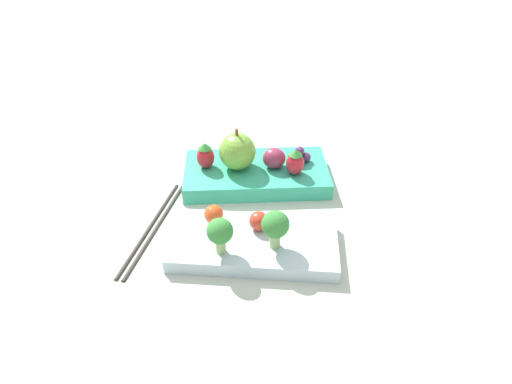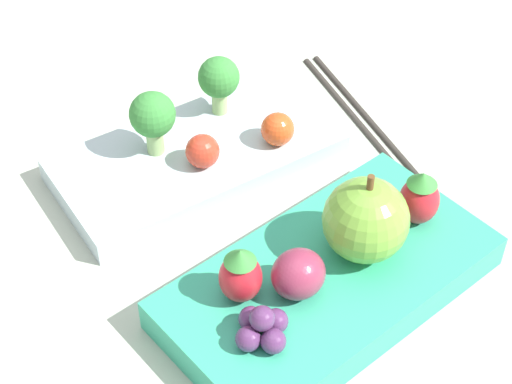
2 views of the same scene
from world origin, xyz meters
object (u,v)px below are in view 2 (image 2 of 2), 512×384
(cherry_tomato_1, at_px, (203,151))
(strawberry_0, at_px, (420,198))
(grape_cluster, at_px, (262,328))
(bento_box_savoury, at_px, (197,158))
(cherry_tomato_0, at_px, (278,129))
(bento_box_fruit, at_px, (325,284))
(broccoli_floret_0, at_px, (153,117))
(apple, at_px, (366,220))
(broccoli_floret_1, at_px, (219,79))
(strawberry_1, at_px, (240,275))
(chopsticks_pair, at_px, (367,123))
(plum, at_px, (298,274))

(cherry_tomato_1, distance_m, strawberry_0, 0.17)
(strawberry_0, bearing_deg, grape_cluster, -175.25)
(bento_box_savoury, xyz_separation_m, cherry_tomato_0, (0.05, -0.03, 0.02))
(bento_box_fruit, relative_size, broccoli_floret_0, 4.27)
(bento_box_savoury, distance_m, apple, 0.17)
(cherry_tomato_1, bearing_deg, grape_cluster, -114.03)
(broccoli_floret_0, bearing_deg, broccoli_floret_1, 7.31)
(apple, bearing_deg, bento_box_savoury, 97.93)
(broccoli_floret_1, bearing_deg, cherry_tomato_0, -78.69)
(bento_box_savoury, xyz_separation_m, grape_cluster, (-0.08, -0.18, 0.03))
(bento_box_fruit, bearing_deg, cherry_tomato_0, 63.60)
(broccoli_floret_1, xyz_separation_m, apple, (-0.02, -0.19, 0.00))
(strawberry_1, bearing_deg, grape_cluster, -106.69)
(strawberry_1, bearing_deg, chopsticks_pair, 24.58)
(strawberry_0, xyz_separation_m, chopsticks_pair, (0.07, 0.12, -0.04))
(bento_box_fruit, bearing_deg, bento_box_savoury, 86.75)
(bento_box_savoury, xyz_separation_m, strawberry_0, (0.07, -0.17, 0.04))
(bento_box_savoury, xyz_separation_m, cherry_tomato_1, (-0.01, -0.02, 0.02))
(broccoli_floret_1, height_order, grape_cluster, broccoli_floret_1)
(bento_box_savoury, relative_size, apple, 3.36)
(strawberry_0, bearing_deg, plum, 178.67)
(apple, relative_size, strawberry_0, 1.57)
(bento_box_savoury, relative_size, strawberry_1, 5.33)
(cherry_tomato_0, distance_m, grape_cluster, 0.19)
(broccoli_floret_1, height_order, chopsticks_pair, broccoli_floret_1)
(strawberry_0, relative_size, plum, 1.19)
(cherry_tomato_1, distance_m, strawberry_1, 0.14)
(bento_box_fruit, height_order, broccoli_floret_1, broccoli_floret_1)
(bento_box_fruit, bearing_deg, grape_cluster, -167.33)
(grape_cluster, bearing_deg, bento_box_fruit, 12.67)
(cherry_tomato_1, distance_m, grape_cluster, 0.17)
(strawberry_1, height_order, plum, strawberry_1)
(grape_cluster, bearing_deg, bento_box_savoury, 66.58)
(grape_cluster, height_order, chopsticks_pair, grape_cluster)
(broccoli_floret_0, relative_size, apple, 0.79)
(broccoli_floret_0, height_order, grape_cluster, broccoli_floret_0)
(apple, xyz_separation_m, strawberry_0, (0.05, -0.00, -0.01))
(strawberry_0, height_order, chopsticks_pair, strawberry_0)
(cherry_tomato_0, bearing_deg, bento_box_fruit, -116.40)
(bento_box_fruit, distance_m, strawberry_0, 0.09)
(strawberry_1, bearing_deg, cherry_tomato_1, 64.04)
(bento_box_savoury, bearing_deg, cherry_tomato_0, -32.38)
(bento_box_fruit, xyz_separation_m, plum, (-0.03, -0.00, 0.03))
(bento_box_fruit, bearing_deg, broccoli_floret_1, 74.60)
(broccoli_floret_0, relative_size, plum, 1.48)
(plum, bearing_deg, grape_cluster, -160.28)
(broccoli_floret_1, relative_size, apple, 0.75)
(bento_box_savoury, relative_size, grape_cluster, 6.09)
(broccoli_floret_1, relative_size, cherry_tomato_0, 1.94)
(bento_box_fruit, bearing_deg, strawberry_0, -1.90)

